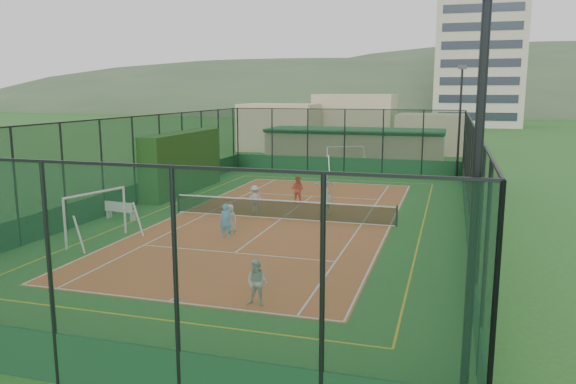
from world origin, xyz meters
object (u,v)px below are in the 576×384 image
clubhouse (355,147)px  child_far_left (255,199)px  child_near_right (257,283)px  floodlight_ne (460,122)px  apartment_tower (480,42)px  child_far_right (327,203)px  white_bench (121,210)px  floodlight_se (474,225)px  child_far_back (325,185)px  futsal_goal_far (345,159)px  child_near_left (230,218)px  futsal_goal_near (96,217)px  coach (298,189)px  child_near_mid (226,221)px

clubhouse → child_far_left: size_ratio=10.65×
clubhouse → child_near_right: (2.73, -33.41, -0.85)m
floodlight_ne → child_near_right: size_ratio=5.75×
apartment_tower → child_far_right: (-9.89, -80.80, -14.29)m
apartment_tower → child_near_right: apartment_tower is taller
child_near_right → child_far_left: bearing=110.4°
white_bench → floodlight_se: bearing=-34.8°
apartment_tower → child_far_back: bearing=-98.5°
apartment_tower → futsal_goal_far: bearing=-100.6°
floodlight_ne → child_far_back: 13.18m
child_near_left → child_far_left: (-0.43, 4.54, 0.06)m
floodlight_se → child_far_left: bearing=120.4°
white_bench → futsal_goal_far: bearing=74.9°
floodlight_ne → child_far_back: floodlight_ne is taller
floodlight_se → child_far_back: (-7.84, 23.17, -3.41)m
clubhouse → apartment_tower: 62.64m
floodlight_se → clubhouse: size_ratio=0.54×
futsal_goal_near → child_far_right: size_ratio=2.34×
apartment_tower → coach: bearing=-99.0°
futsal_goal_near → coach: size_ratio=2.08×
floodlight_ne → futsal_goal_far: 9.23m
white_bench → clubhouse: bearing=78.4°
child_far_left → futsal_goal_near: bearing=27.1°
child_near_mid → child_near_right: (4.00, -7.14, -0.04)m
child_far_right → coach: size_ratio=0.89×
floodlight_ne → child_far_right: (-6.49, -15.40, -3.41)m
apartment_tower → child_far_right: size_ratio=21.29×
floodlight_se → child_far_left: size_ratio=5.78×
apartment_tower → futsal_goal_far: 66.94m
child_near_right → clubhouse: bearing=95.1°
floodlight_se → child_near_left: bearing=127.1°
futsal_goal_far → child_near_left: size_ratio=2.35×
floodlight_se → child_far_back: size_ratio=5.84×
coach → clubhouse: bearing=-85.2°
white_bench → child_near_right: bearing=-34.5°
floodlight_se → child_far_left: (-10.46, 17.80, -3.40)m
floodlight_ne → white_bench: floodlight_ne is taller
child_far_right → child_near_right: bearing=81.4°
floodlight_ne → child_far_back: bearing=-128.0°
floodlight_ne → child_near_right: 28.82m
clubhouse → white_bench: clubhouse is taller
floodlight_se → child_near_left: size_ratio=6.29×
child_far_right → futsal_goal_near: bearing=30.0°
floodlight_ne → white_bench: 25.34m
white_bench → futsal_goal_near: futsal_goal_near is taller
white_bench → child_far_right: 10.54m
floodlight_se → apartment_tower: 99.26m
floodlight_se → coach: (-8.89, 20.74, -3.32)m
floodlight_ne → futsal_goal_far: (-8.62, 1.05, -3.13)m
child_far_right → child_near_left: bearing=40.6°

